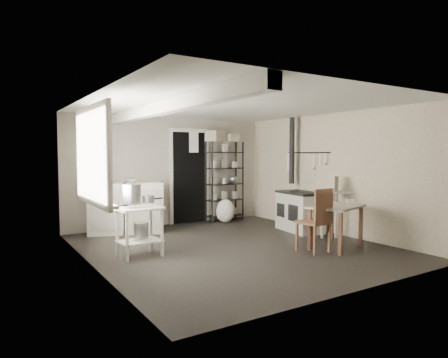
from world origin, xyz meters
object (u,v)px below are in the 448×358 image
prep_table (140,230)px  work_table (336,225)px  chair (313,221)px  stockpot (132,194)px  shelf_rack (225,179)px  flour_sack (225,212)px  base_cabinets (126,209)px  stove (300,209)px

prep_table → work_table: prep_table is taller
chair → stockpot: bearing=149.6°
shelf_rack → flour_sack: 0.77m
base_cabinets → work_table: 3.92m
shelf_rack → stove: shelf_rack is taller
stove → work_table: 1.47m
prep_table → shelf_rack: shelf_rack is taller
stockpot → shelf_rack: shelf_rack is taller
base_cabinets → stove: (2.95, -1.68, -0.02)m
stove → base_cabinets: bearing=158.6°
prep_table → stockpot: 0.55m
prep_table → chair: bearing=-25.8°
stockpot → work_table: size_ratio=0.31×
prep_table → flour_sack: prep_table is taller
base_cabinets → chair: (1.97, -3.04, 0.02)m
work_table → flour_sack: 3.00m
stockpot → stove: 3.53m
base_cabinets → chair: 3.62m
stove → chair: (-0.98, -1.36, 0.04)m
prep_table → work_table: size_ratio=0.80×
prep_table → shelf_rack: 3.53m
base_cabinets → stove: size_ratio=1.49×
base_cabinets → work_table: size_ratio=1.62×
base_cabinets → stove: base_cabinets is taller
base_cabinets → shelf_rack: shelf_rack is taller
flour_sack → chair: bearing=-94.9°
base_cabinets → shelf_rack: 2.43m
shelf_rack → stockpot: bearing=-144.3°
stove → flour_sack: size_ratio=1.92×
chair → flour_sack: (0.25, 2.97, -0.24)m
shelf_rack → chair: shelf_rack is taller
base_cabinets → prep_table: bearing=-82.7°
shelf_rack → prep_table: bearing=-143.2°
prep_table → flour_sack: (2.65, 1.81, -0.16)m
stockpot → shelf_rack: (2.91, 2.09, 0.01)m
base_cabinets → flour_sack: bearing=17.9°
shelf_rack → stove: size_ratio=1.82×
base_cabinets → stove: bearing=-9.8°
stockpot → stove: stockpot is taller
stockpot → stove: bearing=3.5°
stockpot → flour_sack: (2.76, 1.82, -0.70)m
chair → flour_sack: bearing=79.3°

